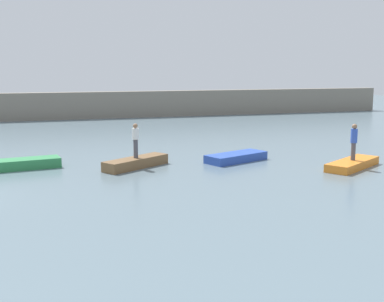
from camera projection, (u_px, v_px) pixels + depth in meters
The scene contains 6 objects.
rowboat_green at pixel (21, 164), 24.36m from camera, with size 3.73×1.15×0.49m, color #2D7F47.
rowboat_brown at pixel (136, 163), 24.68m from camera, with size 3.69×0.95×0.49m, color brown.
rowboat_blue at pixel (236, 157), 26.33m from camera, with size 3.45×1.28×0.42m, color #2B4CAD.
rowboat_orange at pixel (353, 164), 24.61m from camera, with size 3.85×1.16×0.39m, color orange.
person_white_shirt at pixel (136, 139), 24.48m from camera, with size 0.32×0.32×1.70m.
person_blue_shirt at pixel (354, 140), 24.40m from camera, with size 0.32×0.32×1.79m.
Camera 1 is at (4.08, -20.53, 4.96)m, focal length 46.81 mm.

